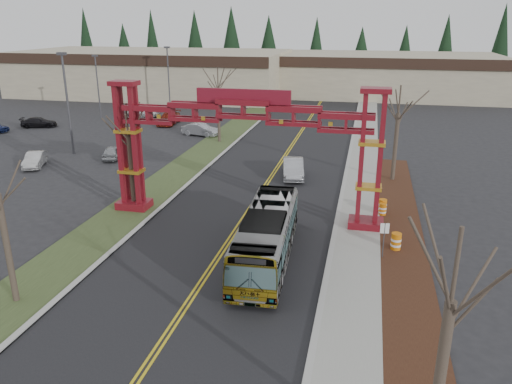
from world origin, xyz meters
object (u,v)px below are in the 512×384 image
(light_pole_near, at_px, (67,97))
(barrel_south, at_px, (396,242))
(light_pole_far, at_px, (168,74))
(barrel_mid, at_px, (383,210))
(parked_car_far_a, at_px, (201,130))
(bare_tree_median_far, at_px, (218,88))
(retail_building_west, at_px, (154,73))
(bare_tree_right_far, at_px, (398,114))
(street_sign, at_px, (384,234))
(bare_tree_right_near, at_px, (451,303))
(barrel_north, at_px, (383,207))
(transit_bus, at_px, (267,236))
(parked_car_mid_a, at_px, (169,118))
(retail_building_east, at_px, (385,75))
(parked_car_near_b, at_px, (35,160))
(parked_car_far_c, at_px, (39,122))
(parked_car_near_a, at_px, (112,152))
(parked_car_far_b, at_px, (142,112))
(silver_sedan, at_px, (293,168))
(gateway_arch, at_px, (244,131))
(light_pole_mid, at_px, (97,82))
(bare_tree_median_mid, at_px, (128,135))

(light_pole_near, relative_size, barrel_south, 8.91)
(light_pole_far, relative_size, barrel_mid, 9.81)
(parked_car_far_a, distance_m, bare_tree_median_far, 6.45)
(retail_building_west, bearing_deg, bare_tree_right_far, -47.19)
(light_pole_near, distance_m, street_sign, 34.31)
(bare_tree_right_near, distance_m, barrel_north, 22.22)
(transit_bus, height_order, parked_car_mid_a, transit_bus)
(retail_building_east, xyz_separation_m, light_pole_far, (-31.13, -22.75, 1.71))
(bare_tree_right_near, xyz_separation_m, barrel_north, (-0.92, 21.51, -5.47))
(retail_building_west, relative_size, bare_tree_right_far, 5.88)
(parked_car_near_b, bearing_deg, barrel_mid, -31.42)
(retail_building_east, relative_size, transit_bus, 3.58)
(parked_car_far_c, bearing_deg, retail_building_east, -67.81)
(retail_building_west, bearing_deg, parked_car_near_a, -71.58)
(retail_building_east, bearing_deg, light_pole_far, -143.83)
(parked_car_mid_a, relative_size, barrel_south, 4.63)
(light_pole_near, distance_m, barrel_north, 31.68)
(bare_tree_right_far, distance_m, light_pole_far, 42.16)
(parked_car_mid_a, relative_size, street_sign, 2.37)
(parked_car_far_b, bearing_deg, retail_building_east, 139.13)
(silver_sedan, xyz_separation_m, light_pole_near, (-22.42, 2.76, 4.88))
(barrel_mid, bearing_deg, street_sign, -90.75)
(light_pole_near, xyz_separation_m, light_pole_far, (-0.51, 26.57, -0.44))
(street_sign, bearing_deg, transit_bus, -165.51)
(gateway_arch, distance_m, parked_car_near_b, 23.50)
(bare_tree_median_far, bearing_deg, light_pole_near, -147.04)
(parked_car_mid_a, height_order, light_pole_mid, light_pole_mid)
(parked_car_near_b, distance_m, parked_car_mid_a, 21.38)
(parked_car_far_a, relative_size, barrel_mid, 4.71)
(bare_tree_median_far, bearing_deg, retail_building_west, 123.57)
(parked_car_far_b, bearing_deg, bare_tree_median_mid, 30.88)
(gateway_arch, relative_size, silver_sedan, 3.83)
(parked_car_far_c, relative_size, bare_tree_median_mid, 0.57)
(retail_building_west, height_order, bare_tree_median_far, bare_tree_median_far)
(parked_car_far_a, xyz_separation_m, barrel_south, (20.75, -26.33, -0.16))
(bare_tree_median_far, bearing_deg, transit_bus, -68.07)
(parked_car_near_b, relative_size, street_sign, 1.87)
(parked_car_near_a, distance_m, parked_car_far_c, 19.80)
(retail_building_west, distance_m, silver_sedan, 54.44)
(transit_bus, height_order, barrel_south, transit_bus)
(parked_car_near_a, bearing_deg, parked_car_far_c, -52.82)
(light_pole_near, bearing_deg, barrel_mid, -19.04)
(bare_tree_right_near, bearing_deg, light_pole_far, 118.29)
(retail_building_east, distance_m, parked_car_far_b, 43.96)
(parked_car_near_b, bearing_deg, parked_car_far_c, 102.97)
(bare_tree_right_far, height_order, light_pole_near, light_pole_near)
(retail_building_east, xyz_separation_m, light_pole_mid, (-37.54, -31.56, 1.31))
(parked_car_near_b, xyz_separation_m, light_pole_far, (0.37, 31.33, 4.56))
(bare_tree_median_far, bearing_deg, retail_building_east, 66.37)
(retail_building_west, relative_size, parked_car_near_b, 11.49)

